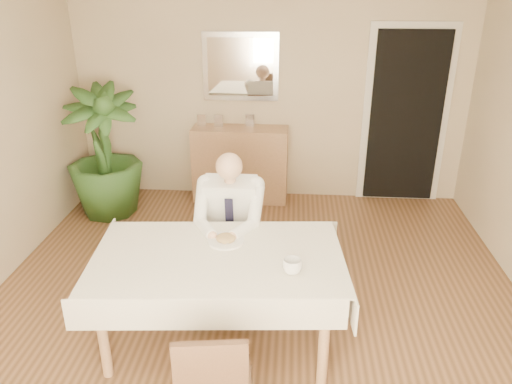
# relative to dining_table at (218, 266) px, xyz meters

# --- Properties ---
(room) EXTENTS (5.00, 5.02, 2.60)m
(room) POSITION_rel_dining_table_xyz_m (0.21, 0.29, 0.63)
(room) COLOR brown
(room) RESTS_ON ground
(doorway) EXTENTS (0.96, 0.07, 2.10)m
(doorway) POSITION_rel_dining_table_xyz_m (1.76, 2.75, 0.33)
(doorway) COLOR silver
(doorway) RESTS_ON ground
(mirror) EXTENTS (0.86, 0.04, 0.76)m
(mirror) POSITION_rel_dining_table_xyz_m (-0.12, 2.76, 0.88)
(mirror) COLOR silver
(mirror) RESTS_ON room
(dining_table) EXTENTS (1.79, 1.15, 0.75)m
(dining_table) POSITION_rel_dining_table_xyz_m (0.00, 0.00, 0.00)
(dining_table) COLOR #A67952
(dining_table) RESTS_ON ground
(chair_far) EXTENTS (0.43, 0.43, 0.85)m
(chair_far) POSITION_rel_dining_table_xyz_m (-0.00, 0.88, -0.19)
(chair_far) COLOR #402918
(chair_far) RESTS_ON ground
(chair_near) EXTENTS (0.44, 0.44, 0.82)m
(chair_near) POSITION_rel_dining_table_xyz_m (0.10, -0.86, -0.21)
(chair_near) COLOR #402918
(chair_near) RESTS_ON ground
(seated_man) EXTENTS (0.48, 0.72, 1.24)m
(seated_man) POSITION_rel_dining_table_xyz_m (0.00, 0.59, 0.02)
(seated_man) COLOR white
(seated_man) RESTS_ON ground
(plate) EXTENTS (0.26, 0.26, 0.02)m
(plate) POSITION_rel_dining_table_xyz_m (0.03, 0.19, 0.09)
(plate) COLOR white
(plate) RESTS_ON dining_table
(food) EXTENTS (0.14, 0.14, 0.06)m
(food) POSITION_rel_dining_table_xyz_m (0.03, 0.19, 0.11)
(food) COLOR olive
(food) RESTS_ON dining_table
(knife) EXTENTS (0.01, 0.13, 0.01)m
(knife) POSITION_rel_dining_table_xyz_m (0.07, 0.13, 0.11)
(knife) COLOR silver
(knife) RESTS_ON dining_table
(fork) EXTENTS (0.01, 0.13, 0.01)m
(fork) POSITION_rel_dining_table_xyz_m (-0.01, 0.13, 0.11)
(fork) COLOR silver
(fork) RESTS_ON dining_table
(coffee_mug) EXTENTS (0.14, 0.14, 0.10)m
(coffee_mug) POSITION_rel_dining_table_xyz_m (0.51, -0.18, 0.13)
(coffee_mug) COLOR white
(coffee_mug) RESTS_ON dining_table
(sideboard) EXTENTS (1.11, 0.40, 0.88)m
(sideboard) POSITION_rel_dining_table_xyz_m (-0.12, 2.61, -0.23)
(sideboard) COLOR #A67952
(sideboard) RESTS_ON ground
(photo_frame_left) EXTENTS (0.10, 0.02, 0.14)m
(photo_frame_left) POSITION_rel_dining_table_xyz_m (-0.57, 2.65, 0.29)
(photo_frame_left) COLOR silver
(photo_frame_left) RESTS_ON sideboard
(photo_frame_center) EXTENTS (0.10, 0.02, 0.14)m
(photo_frame_center) POSITION_rel_dining_table_xyz_m (-0.37, 2.64, 0.29)
(photo_frame_center) COLOR silver
(photo_frame_center) RESTS_ON sideboard
(photo_frame_right) EXTENTS (0.10, 0.02, 0.14)m
(photo_frame_right) POSITION_rel_dining_table_xyz_m (-0.02, 2.70, 0.29)
(photo_frame_right) COLOR silver
(photo_frame_right) RESTS_ON sideboard
(potted_palm) EXTENTS (1.04, 1.04, 1.45)m
(potted_palm) POSITION_rel_dining_table_xyz_m (-1.57, 2.12, 0.06)
(potted_palm) COLOR #284D1D
(potted_palm) RESTS_ON ground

